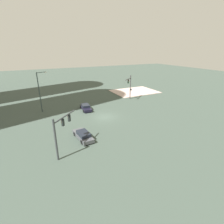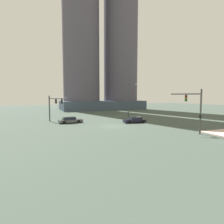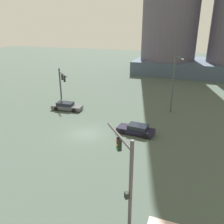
# 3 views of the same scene
# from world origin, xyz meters

# --- Properties ---
(ground_plane) EXTENTS (188.99, 188.99, 0.00)m
(ground_plane) POSITION_xyz_m (0.00, 0.00, 0.00)
(ground_plane) COLOR #3C4A41
(traffic_signal_near_corner) EXTENTS (2.86, 3.60, 6.45)m
(traffic_signal_near_corner) POSITION_xyz_m (8.43, -11.00, 4.01)
(traffic_signal_near_corner) COLOR #3D3B3C
(traffic_signal_near_corner) RESTS_ON ground
(traffic_signal_opposite_side) EXTENTS (3.53, 3.47, 5.54)m
(traffic_signal_opposite_side) POSITION_xyz_m (-9.40, 10.26, 3.70)
(traffic_signal_opposite_side) COLOR #35393C
(traffic_signal_opposite_side) RESTS_ON ground
(streetlamp_curved_arm) EXTENTS (1.47, 2.31, 8.57)m
(streetlamp_curved_arm) POSITION_xyz_m (9.04, 10.89, 4.95)
(streetlamp_curved_arm) COLOR #344342
(streetlamp_curved_arm) RESTS_ON ground
(highrise_twin_tower) EXTENTS (33.33, 16.30, 61.52)m
(highrise_twin_tower) POSITION_xyz_m (12.44, 42.63, 30.22)
(highrise_twin_tower) COLOR #3A495A
(highrise_twin_tower) RESTS_ON ground
(sedan_car_approaching) EXTENTS (4.90, 2.15, 1.21)m
(sedan_car_approaching) POSITION_xyz_m (-6.55, 6.65, 0.57)
(sedan_car_approaching) COLOR #494B50
(sedan_car_approaching) RESTS_ON ground
(sedan_car_waiting_far) EXTENTS (4.64, 2.15, 1.21)m
(sedan_car_waiting_far) POSITION_xyz_m (5.84, 2.14, 0.57)
(sedan_car_waiting_far) COLOR black
(sedan_car_waiting_far) RESTS_ON ground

